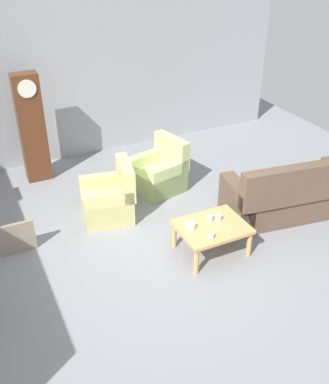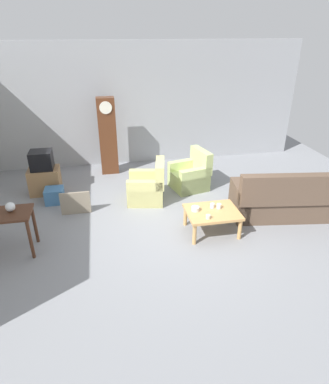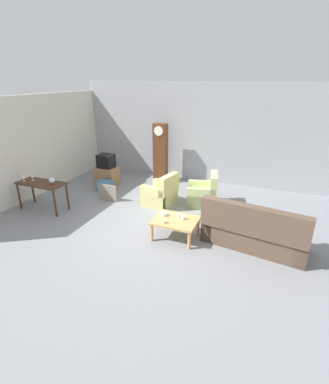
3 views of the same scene
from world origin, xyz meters
name	(u,v)px [view 3 (image 3 of 3)]	position (x,y,z in m)	size (l,w,h in m)	color
ground_plane	(160,225)	(0.00, 0.00, 0.00)	(10.40, 10.40, 0.00)	gray
garage_door_wall	(202,133)	(0.00, 3.60, 1.60)	(8.40, 0.16, 3.20)	#9EA0A5
pegboard_wall_left	(30,148)	(-4.20, 0.40, 1.44)	(0.12, 6.40, 2.88)	silver
couch_floral	(254,232)	(2.18, -0.10, 0.36)	(2.20, 1.17, 1.04)	brown
armchair_olive_near	(161,195)	(-0.44, 1.11, 0.31)	(0.92, 0.90, 0.92)	#CCC67A
armchair_olive_far	(203,195)	(0.65, 1.56, 0.31)	(0.94, 0.92, 0.92)	#BED181
coffee_table_wood	(175,222)	(0.54, -0.37, 0.38)	(0.96, 0.76, 0.45)	tan
console_table_dark	(42,186)	(-3.23, -0.33, 0.65)	(1.30, 0.56, 0.76)	#472819
grandfather_clock	(160,153)	(-1.19, 2.89, 0.99)	(0.44, 0.30, 1.96)	#562D19
tv_stand_cabinet	(107,176)	(-2.72, 1.96, 0.30)	(0.68, 0.52, 0.59)	#997047
tv_crt	(106,161)	(-2.72, 1.96, 0.80)	(0.48, 0.44, 0.42)	black
framed_picture_leaning	(107,193)	(-1.99, 0.81, 0.24)	(0.60, 0.05, 0.48)	gray
storage_box_blue	(105,186)	(-2.47, 1.41, 0.17)	(0.39, 0.38, 0.33)	teal
glass_dome_cloche	(52,181)	(-2.90, -0.27, 0.84)	(0.16, 0.16, 0.16)	silver
cup_white_porcelain	(183,217)	(0.69, -0.30, 0.49)	(0.09, 0.09, 0.09)	white
cup_blue_rimmed	(179,216)	(0.57, -0.26, 0.49)	(0.08, 0.08, 0.09)	silver
cup_cream_tall	(164,222)	(0.38, -0.62, 0.48)	(0.08, 0.08, 0.07)	beige
bowl_white_stacked	(164,214)	(0.23, -0.30, 0.49)	(0.15, 0.15, 0.08)	white
wine_glass_tall	(23,177)	(-3.72, -0.41, 0.88)	(0.07, 0.07, 0.18)	silver
wine_glass_mid	(32,176)	(-3.54, -0.28, 0.88)	(0.08, 0.08, 0.17)	silver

